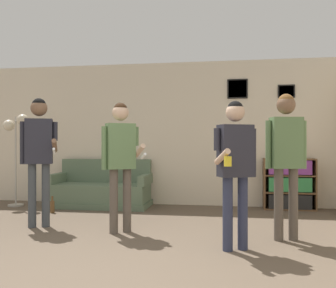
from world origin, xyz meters
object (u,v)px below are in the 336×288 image
at_px(person_player_foreground_center, 120,153).
at_px(floor_lamp, 16,134).
at_px(couch, 101,191).
at_px(person_watcher_holding_cup, 235,159).
at_px(person_spectator_near_bookshelf, 286,150).
at_px(drinking_cup, 289,155).
at_px(bookshelf, 289,184).
at_px(person_player_foreground_left, 39,147).
at_px(bottle_on_floor, 52,206).

bearing_deg(person_player_foreground_center, floor_lamp, 145.83).
xyz_separation_m(couch, person_watcher_holding_cup, (2.39, -2.51, 0.71)).
bearing_deg(person_spectator_near_bookshelf, drinking_cup, 80.21).
bearing_deg(bookshelf, drinking_cup, 178.58).
relative_size(person_player_foreground_left, person_watcher_holding_cup, 1.10).
height_order(couch, floor_lamp, floor_lamp).
distance_m(person_spectator_near_bookshelf, drinking_cup, 2.22).
height_order(floor_lamp, drinking_cup, floor_lamp).
bearing_deg(person_watcher_holding_cup, drinking_cup, 69.98).
bearing_deg(person_spectator_near_bookshelf, floor_lamp, 158.97).
bearing_deg(bookshelf, person_player_foreground_center, -138.96).
relative_size(person_player_foreground_left, bottle_on_floor, 6.41).
distance_m(person_player_foreground_left, drinking_cup, 4.17).
xyz_separation_m(bookshelf, person_spectator_near_bookshelf, (-0.38, -2.19, 0.64)).
height_order(floor_lamp, person_spectator_near_bookshelf, person_spectator_near_bookshelf).
distance_m(person_player_foreground_center, person_watcher_holding_cup, 1.57).
height_order(person_player_foreground_left, person_spectator_near_bookshelf, person_player_foreground_left).
height_order(person_player_foreground_left, person_watcher_holding_cup, person_player_foreground_left).
relative_size(bookshelf, person_spectator_near_bookshelf, 0.51).
xyz_separation_m(couch, drinking_cup, (3.38, 0.20, 0.67)).
distance_m(bookshelf, person_player_foreground_center, 3.30).
bearing_deg(bottle_on_floor, bookshelf, 13.58).
height_order(floor_lamp, bottle_on_floor, floor_lamp).
height_order(bookshelf, drinking_cup, drinking_cup).
height_order(person_watcher_holding_cup, drinking_cup, person_watcher_holding_cup).
distance_m(bookshelf, person_watcher_holding_cup, 2.93).
xyz_separation_m(couch, bookshelf, (3.38, 0.20, 0.16)).
xyz_separation_m(floor_lamp, person_spectator_near_bookshelf, (4.58, -1.76, -0.25)).
bearing_deg(bottle_on_floor, floor_lamp, 151.60).
height_order(bookshelf, person_player_foreground_left, person_player_foreground_left).
height_order(couch, person_watcher_holding_cup, person_watcher_holding_cup).
height_order(bookshelf, person_player_foreground_center, person_player_foreground_center).
xyz_separation_m(person_player_foreground_center, bottle_on_floor, (-1.52, 1.17, -0.93)).
bearing_deg(bookshelf, couch, -176.63).
relative_size(person_player_foreground_left, person_spectator_near_bookshelf, 1.02).
relative_size(bookshelf, bottle_on_floor, 3.22).
xyz_separation_m(person_player_foreground_left, person_spectator_near_bookshelf, (3.28, -0.19, -0.03)).
distance_m(bookshelf, person_spectator_near_bookshelf, 2.31).
distance_m(floor_lamp, bottle_on_floor, 1.67).
height_order(couch, bottle_on_floor, couch).
relative_size(bottle_on_floor, drinking_cup, 2.41).
height_order(floor_lamp, person_watcher_holding_cup, floor_lamp).
xyz_separation_m(bookshelf, person_player_foreground_center, (-2.45, -2.13, 0.60)).
xyz_separation_m(person_player_foreground_center, person_watcher_holding_cup, (1.46, -0.58, -0.05)).
relative_size(bookshelf, person_player_foreground_center, 0.53).
xyz_separation_m(person_watcher_holding_cup, bottle_on_floor, (-2.99, 1.75, -0.88)).
bearing_deg(person_watcher_holding_cup, person_player_foreground_center, 158.51).
bearing_deg(floor_lamp, person_player_foreground_left, -50.33).
relative_size(bookshelf, person_watcher_holding_cup, 0.55).
relative_size(couch, person_player_foreground_left, 1.01).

